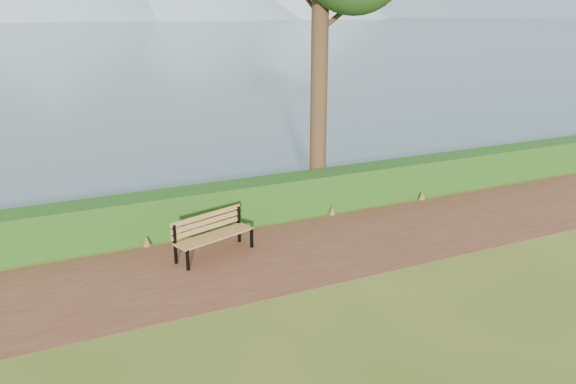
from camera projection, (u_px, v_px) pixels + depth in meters
ground at (315, 255)px, 12.20m from camera, size 140.00×140.00×0.00m
path at (309, 250)px, 12.46m from camera, size 40.00×3.40×0.01m
hedge at (267, 199)px, 14.28m from camera, size 32.00×0.85×1.00m
water at (25, 24)px, 235.79m from camera, size 700.00×510.00×0.00m
bench at (212, 232)px, 12.07m from camera, size 1.88×1.06×0.91m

